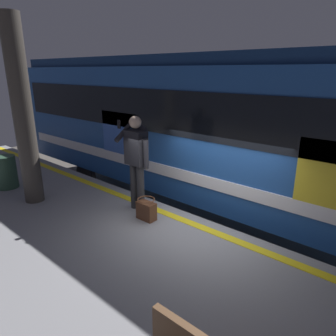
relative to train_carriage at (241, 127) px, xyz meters
The scene contains 10 objects.
ground_plane 3.20m from the train_carriage, 102.93° to the left, with size 25.54×25.54×0.00m, color #4C4742.
platform 4.66m from the train_carriage, 96.24° to the left, with size 17.03×4.43×1.11m, color gray.
safety_line 2.71m from the train_carriage, 101.30° to the left, with size 16.69×0.16×0.01m, color yellow.
track_rail_near 2.51m from the train_carriage, 123.06° to the left, with size 22.14×0.08×0.16m, color slate.
track_rail_far 2.52m from the train_carriage, 122.61° to the right, with size 22.14×0.08×0.16m, color slate.
train_carriage is the anchor object (origin of this frame).
passenger 2.62m from the train_carriage, 73.76° to the left, with size 0.57×0.55×1.78m.
handbag 2.96m from the train_carriage, 83.71° to the left, with size 0.35×0.32×0.39m.
station_column 4.49m from the train_carriage, 54.16° to the left, with size 0.37×0.37×3.51m, color #38332D.
trash_bin 5.35m from the train_carriage, 44.29° to the left, with size 0.46×0.46×0.74m, color #2D4C38.
Camera 1 is at (-2.77, 4.16, 3.65)m, focal length 32.68 mm.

